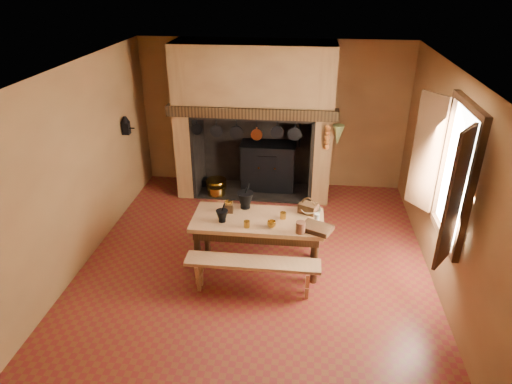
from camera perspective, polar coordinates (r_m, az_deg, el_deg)
floor at (r=6.88m, az=0.04°, el=-8.43°), size 5.50×5.50×0.00m
ceiling at (r=5.76m, az=0.05°, el=15.07°), size 5.50×5.50×0.00m
back_wall at (r=8.76m, az=2.10°, el=9.59°), size 5.00×0.02×2.80m
wall_left at (r=6.91m, az=-21.05°, el=3.08°), size 0.02×5.50×2.80m
wall_right at (r=6.43m, az=22.75°, el=1.06°), size 0.02×5.50×2.80m
wall_front at (r=3.88m, az=-4.70°, el=-14.50°), size 5.00×0.02×2.80m
chimney_breast at (r=8.26m, az=-0.22°, el=11.53°), size 2.95×0.96×2.80m
iron_range at (r=8.79m, az=1.57°, el=3.31°), size 1.12×0.55×1.60m
hearth_pans at (r=8.88m, az=-5.08°, el=0.71°), size 0.51×0.62×0.20m
hanging_pans at (r=7.92m, az=-0.93°, el=7.45°), size 1.92×0.29×0.27m
onion_string at (r=7.86m, az=8.85°, el=6.75°), size 0.12×0.10×0.46m
herb_bunch at (r=7.85m, az=10.20°, el=7.01°), size 0.20×0.20×0.35m
window at (r=5.92m, az=22.78°, el=2.11°), size 0.39×1.75×1.76m
wall_coffee_mill at (r=8.15m, az=-15.99°, el=8.15°), size 0.23×0.16×0.31m
work_table at (r=6.40m, az=0.23°, el=-4.28°), size 1.82×0.81×0.79m
bench_front at (r=6.06m, az=-0.42°, el=-9.59°), size 1.77×0.31×0.50m
bench_back at (r=7.19m, az=0.84°, el=-3.94°), size 1.43×0.25×0.40m
mortar_large at (r=6.55m, az=-1.35°, el=-0.92°), size 0.24×0.24×0.41m
mortar_small at (r=6.24m, az=-4.26°, el=-2.93°), size 0.17×0.17×0.29m
coffee_grinder at (r=6.49m, az=-3.45°, el=-1.85°), size 0.18×0.14×0.21m
brass_mug_a at (r=6.12m, az=-1.16°, el=-4.03°), size 0.10×0.10×0.09m
brass_mug_b at (r=6.33m, az=3.40°, el=-2.95°), size 0.11×0.11×0.10m
mixing_bowl at (r=6.52m, az=6.83°, el=-2.25°), size 0.35×0.35×0.07m
stoneware_crock at (r=6.00m, az=5.59°, el=-4.43°), size 0.16×0.16×0.16m
glass_jar at (r=6.28m, az=7.61°, el=-3.23°), size 0.08×0.08×0.13m
wicker_basket at (r=6.49m, az=6.54°, el=-1.96°), size 0.30×0.27×0.24m
wooden_tray at (r=6.10m, az=7.60°, el=-4.49°), size 0.47×0.42×0.07m
brass_cup at (r=6.12m, az=1.96°, el=-4.02°), size 0.14×0.14×0.09m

